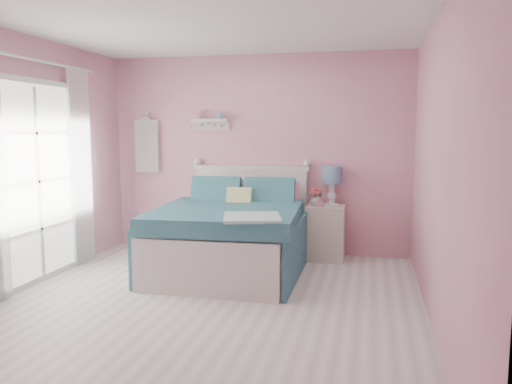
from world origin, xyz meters
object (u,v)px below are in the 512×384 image
at_px(nightstand, 325,232).
at_px(teacup, 319,204).
at_px(bed, 232,237).
at_px(table_lamp, 332,178).
at_px(vase, 316,200).

xyz_separation_m(nightstand, teacup, (-0.08, -0.12, 0.38)).
distance_m(bed, teacup, 1.17).
relative_size(table_lamp, teacup, 5.12).
height_order(nightstand, vase, vase).
xyz_separation_m(nightstand, table_lamp, (0.06, 0.12, 0.68)).
distance_m(nightstand, teacup, 0.40).
bearing_deg(vase, table_lamp, 34.28).
distance_m(table_lamp, teacup, 0.41).
height_order(bed, teacup, bed).
distance_m(table_lamp, vase, 0.35).
bearing_deg(teacup, vase, 113.98).
bearing_deg(table_lamp, bed, -141.23).
bearing_deg(vase, bed, -140.34).
xyz_separation_m(bed, table_lamp, (1.08, 0.86, 0.63)).
height_order(nightstand, teacup, teacup).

